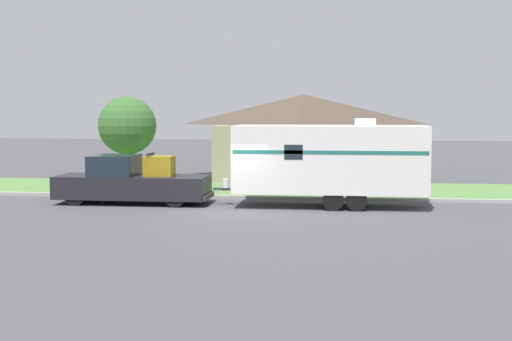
% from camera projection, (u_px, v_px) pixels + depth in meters
% --- Properties ---
extents(ground_plane, '(120.00, 120.00, 0.00)m').
position_uv_depth(ground_plane, '(231.00, 212.00, 26.70)').
color(ground_plane, '#47474C').
extents(curb_strip, '(80.00, 0.30, 0.14)m').
position_uv_depth(curb_strip, '(245.00, 197.00, 30.40)').
color(curb_strip, '#999993').
rests_on(curb_strip, ground_plane).
extents(lawn_strip, '(80.00, 7.00, 0.03)m').
position_uv_depth(lawn_strip, '(255.00, 189.00, 34.01)').
color(lawn_strip, '#568442').
rests_on(lawn_strip, ground_plane).
extents(house_across_street, '(9.79, 8.18, 4.62)m').
position_uv_depth(house_across_street, '(303.00, 134.00, 39.89)').
color(house_across_street, gray).
rests_on(house_across_street, ground_plane).
extents(pickup_truck, '(6.27, 2.09, 2.06)m').
position_uv_depth(pickup_truck, '(131.00, 182.00, 28.90)').
color(pickup_truck, black).
rests_on(pickup_truck, ground_plane).
extents(travel_trailer, '(8.38, 2.46, 3.47)m').
position_uv_depth(travel_trailer, '(330.00, 159.00, 27.83)').
color(travel_trailer, black).
rests_on(travel_trailer, ground_plane).
extents(mailbox, '(0.48, 0.20, 1.35)m').
position_uv_depth(mailbox, '(113.00, 171.00, 32.03)').
color(mailbox, brown).
rests_on(mailbox, ground_plane).
extents(tree_in_yard, '(2.84, 2.84, 4.43)m').
position_uv_depth(tree_in_yard, '(127.00, 126.00, 34.85)').
color(tree_in_yard, brown).
rests_on(tree_in_yard, ground_plane).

